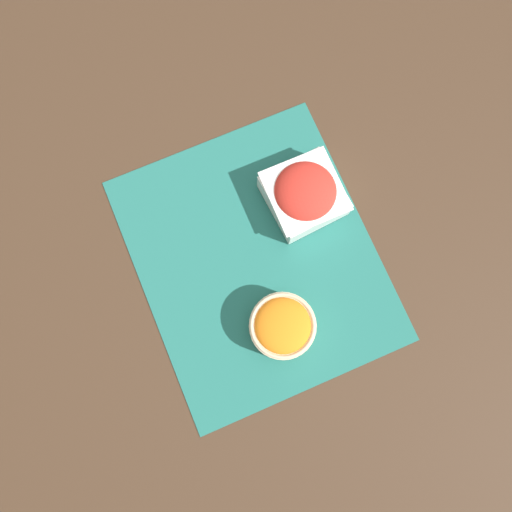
% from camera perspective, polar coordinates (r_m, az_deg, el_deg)
% --- Properties ---
extents(ground_plane, '(3.00, 3.00, 0.00)m').
position_cam_1_polar(ground_plane, '(0.98, -0.00, -0.38)').
color(ground_plane, '#422D1E').
extents(placemat, '(0.53, 0.45, 0.00)m').
position_cam_1_polar(placemat, '(0.98, -0.00, -0.35)').
color(placemat, '#236B60').
rests_on(placemat, ground_plane).
extents(tomato_bowl, '(0.14, 0.14, 0.08)m').
position_cam_1_polar(tomato_bowl, '(0.97, 5.56, 7.07)').
color(tomato_bowl, white).
rests_on(tomato_bowl, placemat).
extents(carrot_bowl, '(0.12, 0.12, 0.07)m').
position_cam_1_polar(carrot_bowl, '(0.93, 3.02, -8.00)').
color(carrot_bowl, beige).
rests_on(carrot_bowl, placemat).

